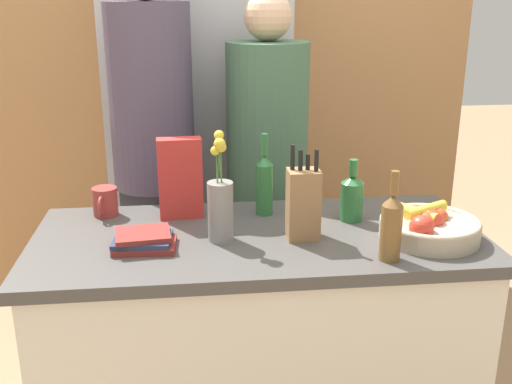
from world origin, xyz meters
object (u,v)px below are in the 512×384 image
at_px(coffee_mug, 105,202).
at_px(bottle_vinegar, 264,183).
at_px(cereal_box, 180,178).
at_px(bottle_oil, 352,197).
at_px(refrigerator, 199,126).
at_px(person_at_sink, 154,148).
at_px(flower_vase, 220,205).
at_px(book_stack, 144,240).
at_px(knife_block, 303,203).
at_px(person_in_blue, 267,170).
at_px(bottle_wine, 391,226).
at_px(fruit_bowl, 429,226).

relative_size(coffee_mug, bottle_vinegar, 0.44).
xyz_separation_m(cereal_box, bottle_oil, (0.59, -0.10, -0.06)).
xyz_separation_m(refrigerator, person_at_sink, (-0.19, -0.53, 0.03)).
relative_size(flower_vase, book_stack, 1.80).
relative_size(cereal_box, person_at_sink, 0.16).
distance_m(knife_block, person_in_blue, 0.65).
distance_m(cereal_box, bottle_vinegar, 0.30).
height_order(knife_block, flower_vase, flower_vase).
distance_m(flower_vase, person_at_sink, 0.69).
relative_size(bottle_oil, bottle_vinegar, 0.74).
relative_size(knife_block, bottle_oil, 1.41).
height_order(coffee_mug, bottle_wine, bottle_wine).
relative_size(bottle_oil, bottle_wine, 0.80).
distance_m(book_stack, bottle_wine, 0.76).
bearing_deg(person_at_sink, bottle_oil, -22.74).
xyz_separation_m(flower_vase, bottle_oil, (0.46, 0.13, -0.03)).
bearing_deg(knife_block, person_in_blue, 92.86).
distance_m(refrigerator, coffee_mug, 0.97).
distance_m(refrigerator, person_in_blue, 0.61).
bearing_deg(cereal_box, flower_vase, -60.61).
bearing_deg(fruit_bowl, cereal_box, 159.87).
height_order(bottle_oil, bottle_wine, bottle_wine).
bearing_deg(cereal_box, bottle_oil, -9.27).
relative_size(flower_vase, person_in_blue, 0.22).
height_order(fruit_bowl, person_in_blue, person_in_blue).
bearing_deg(fruit_bowl, coffee_mug, 162.44).
bearing_deg(knife_block, flower_vase, 177.78).
distance_m(fruit_bowl, cereal_box, 0.85).
relative_size(refrigerator, cereal_box, 7.08).
distance_m(cereal_box, bottle_oil, 0.60).
relative_size(bottle_wine, person_at_sink, 0.15).
relative_size(bottle_oil, person_in_blue, 0.13).
height_order(flower_vase, bottle_vinegar, flower_vase).
bearing_deg(fruit_bowl, person_in_blue, 121.80).
xyz_separation_m(refrigerator, bottle_wine, (0.53, -1.38, -0.02)).
bearing_deg(person_in_blue, refrigerator, 120.77).
xyz_separation_m(book_stack, bottle_vinegar, (0.41, 0.26, 0.09)).
bearing_deg(book_stack, cereal_box, 66.20).
distance_m(refrigerator, bottle_vinegar, 0.97).
bearing_deg(person_in_blue, book_stack, -121.72).
xyz_separation_m(knife_block, coffee_mug, (-0.66, 0.28, -0.07)).
height_order(knife_block, coffee_mug, knife_block).
distance_m(cereal_box, coffee_mug, 0.29).
bearing_deg(coffee_mug, fruit_bowl, -17.56).
bearing_deg(bottle_vinegar, person_at_sink, 134.23).
bearing_deg(coffee_mug, cereal_box, -9.59).
height_order(bottle_vinegar, bottle_wine, bottle_vinegar).
height_order(fruit_bowl, coffee_mug, fruit_bowl).
distance_m(coffee_mug, person_in_blue, 0.73).
xyz_separation_m(fruit_bowl, person_at_sink, (-0.91, 0.71, 0.11)).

